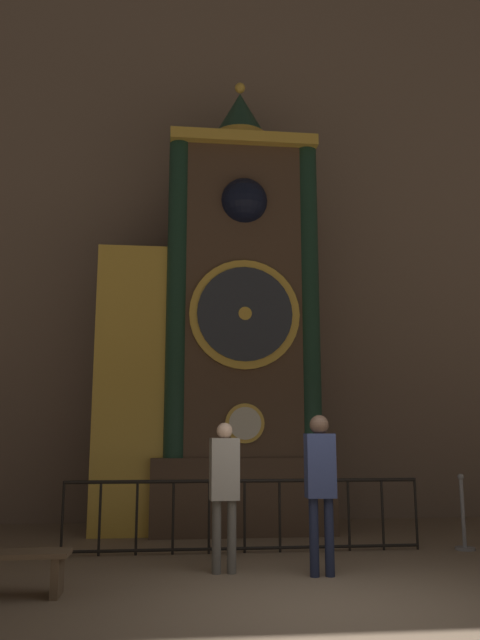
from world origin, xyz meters
The scene contains 8 objects.
ground_plane centered at (0.00, 0.00, 0.00)m, with size 28.00×28.00×0.00m, color #75604C.
cathedral_back_wall centered at (-0.09, 6.32, 7.29)m, with size 24.00×0.32×14.61m.
clock_tower centered at (-0.75, 4.93, 3.36)m, with size 3.98×1.84×8.25m.
railing_fence centered at (-0.55, 2.97, 0.54)m, with size 4.96×0.05×0.98m.
visitor_near centered at (-0.94, 1.72, 1.04)m, with size 0.36×0.25×1.74m.
visitor_far centered at (0.17, 1.44, 1.11)m, with size 0.34×0.23×1.83m.
stanchion_post centered at (2.56, 2.86, 0.34)m, with size 0.28×0.28×1.04m.
visitor_bench centered at (-3.16, 0.88, 0.31)m, with size 1.16×0.40×0.44m.
Camera 1 is at (-1.59, -5.93, 1.61)m, focal length 35.00 mm.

